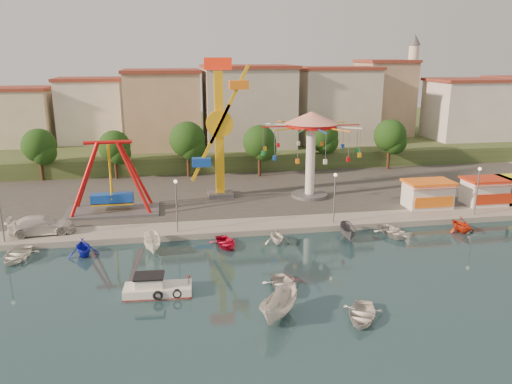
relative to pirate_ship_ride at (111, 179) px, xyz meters
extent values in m
plane|color=#142F37|center=(14.91, -20.58, -4.39)|extent=(200.00, 200.00, 0.00)
cube|color=#9E998E|center=(14.91, 41.42, -4.09)|extent=(200.00, 100.00, 0.60)
cube|color=#4C4944|center=(14.91, 9.42, -3.79)|extent=(90.00, 28.00, 0.01)
cube|color=#384C26|center=(14.91, 46.42, -2.89)|extent=(200.00, 60.00, 3.00)
cube|color=#59595E|center=(0.00, 0.00, -3.64)|extent=(10.00, 5.00, 0.30)
cube|color=#1546BA|center=(0.00, 0.00, -2.19)|extent=(4.50, 1.40, 1.00)
cylinder|color=red|center=(0.00, 0.00, 4.01)|extent=(5.00, 0.40, 0.40)
cube|color=#59595E|center=(12.36, 4.51, -3.54)|extent=(3.00, 3.00, 0.50)
cube|color=yellow|center=(12.36, 4.51, 3.71)|extent=(1.00, 1.00, 15.00)
cube|color=red|center=(12.36, 4.51, 12.01)|extent=(3.20, 0.50, 1.40)
cylinder|color=yellow|center=(12.36, 3.71, 5.21)|extent=(3.20, 0.50, 3.20)
cube|color=yellow|center=(13.50, 3.51, 7.43)|extent=(4.85, 0.35, 9.07)
cube|color=orange|center=(14.63, 3.51, 9.66)|extent=(2.20, 1.20, 1.00)
cylinder|color=#59595E|center=(23.08, 2.28, -3.59)|extent=(4.40, 4.40, 0.40)
cylinder|color=white|center=(23.08, 2.28, 0.71)|extent=(1.10, 1.10, 9.00)
cylinder|color=red|center=(23.08, 2.28, 5.01)|extent=(6.00, 6.00, 0.50)
cone|color=red|center=(23.08, 2.28, 5.91)|extent=(6.40, 6.40, 1.40)
cube|color=white|center=(35.17, -4.08, -2.39)|extent=(5.00, 3.00, 2.80)
cube|color=orange|center=(35.17, -4.08, -0.84)|extent=(5.40, 3.40, 0.25)
cube|color=red|center=(35.17, -5.78, -1.19)|extent=(5.00, 0.77, 0.43)
cube|color=white|center=(42.49, -4.08, -2.39)|extent=(5.00, 3.00, 2.80)
cube|color=red|center=(42.49, -4.08, -0.84)|extent=(5.40, 3.40, 0.25)
cube|color=red|center=(42.49, -5.78, -1.19)|extent=(5.00, 0.77, 0.43)
cylinder|color=#59595E|center=(-9.09, -7.58, -1.29)|extent=(0.14, 0.14, 5.00)
cylinder|color=#59595E|center=(6.91, -7.58, -1.29)|extent=(0.14, 0.14, 5.00)
cylinder|color=#59595E|center=(22.91, -7.58, -1.29)|extent=(0.14, 0.14, 5.00)
cylinder|color=#59595E|center=(38.91, -7.58, -1.29)|extent=(0.14, 0.14, 5.00)
cylinder|color=#382314|center=(-11.09, 16.40, -2.00)|extent=(0.44, 0.44, 3.60)
sphere|color=black|center=(-11.09, 16.40, 1.10)|extent=(4.60, 4.60, 4.60)
cylinder|color=#382314|center=(-1.09, 15.66, -2.09)|extent=(0.44, 0.44, 3.40)
sphere|color=black|center=(-1.09, 15.66, 0.83)|extent=(4.35, 4.35, 4.35)
cylinder|color=#382314|center=(8.91, 15.23, -1.83)|extent=(0.44, 0.44, 3.92)
sphere|color=black|center=(8.91, 15.23, 1.54)|extent=(5.02, 5.02, 5.02)
cylinder|color=#382314|center=(18.91, 13.78, -1.96)|extent=(0.44, 0.44, 3.66)
sphere|color=black|center=(18.91, 13.78, 1.18)|extent=(4.68, 4.68, 4.68)
cylinder|color=#382314|center=(28.91, 16.77, -1.89)|extent=(0.44, 0.44, 3.80)
sphere|color=black|center=(28.91, 16.77, 1.37)|extent=(4.86, 4.86, 4.86)
cylinder|color=#382314|center=(38.91, 14.96, -1.91)|extent=(0.44, 0.44, 3.77)
sphere|color=black|center=(38.91, 14.96, 1.33)|extent=(4.83, 4.83, 4.83)
cube|color=silver|center=(-6.41, 30.80, 2.92)|extent=(12.33, 9.01, 8.63)
cube|color=tan|center=(6.73, 31.38, 4.22)|extent=(11.95, 9.28, 11.23)
cube|color=beige|center=(20.52, 28.22, 3.20)|extent=(12.59, 10.50, 9.20)
cube|color=beige|center=(33.98, 31.62, 3.22)|extent=(10.75, 9.23, 9.24)
cube|color=tan|center=(47.28, 29.75, 4.21)|extent=(12.77, 10.96, 11.21)
cube|color=silver|center=(59.06, 28.19, 4.78)|extent=(8.23, 8.98, 12.36)
cube|color=beige|center=(70.94, 33.12, 2.99)|extent=(11.59, 10.93, 8.76)
cylinder|color=silver|center=(50.91, 33.42, 6.61)|extent=(1.80, 1.80, 16.00)
cylinder|color=#59595E|center=(50.91, 33.42, 11.61)|extent=(2.80, 2.80, 0.30)
cone|color=#59595E|center=(50.91, 33.42, 15.61)|extent=(2.20, 2.20, 2.00)
cube|color=white|center=(5.21, -19.67, -4.09)|extent=(5.12, 2.18, 0.90)
cube|color=red|center=(5.21, -19.67, -4.31)|extent=(5.12, 2.18, 0.16)
cube|color=white|center=(4.60, -19.57, -3.34)|extent=(2.09, 1.61, 0.90)
cube|color=black|center=(4.60, -19.57, -2.84)|extent=(2.30, 1.83, 0.12)
torus|color=black|center=(5.21, -20.68, -3.94)|extent=(0.77, 0.24, 0.76)
torus|color=black|center=(6.61, -20.63, -3.94)|extent=(0.77, 0.24, 0.76)
imported|color=silver|center=(14.70, -20.45, -4.00)|extent=(3.11, 4.08, 0.79)
imported|color=silver|center=(18.96, -25.70, -4.00)|extent=(4.15, 4.67, 0.80)
imported|color=silver|center=(13.44, -24.63, -3.49)|extent=(4.12, 4.85, 1.81)
imported|color=silver|center=(-6.09, -5.93, -2.91)|extent=(6.31, 3.05, 1.77)
imported|color=white|center=(-7.23, -10.78, -3.96)|extent=(3.65, 4.62, 0.86)
imported|color=#161EC6|center=(-1.54, -10.78, -3.59)|extent=(3.42, 3.70, 1.61)
imported|color=white|center=(4.57, -10.78, -3.62)|extent=(1.81, 4.10, 1.54)
imported|color=red|center=(11.30, -10.78, -4.03)|extent=(3.19, 3.98, 0.73)
imported|color=white|center=(16.22, -10.78, -3.66)|extent=(2.68, 3.02, 1.47)
imported|color=#5E5E63|center=(23.34, -10.78, -3.68)|extent=(2.04, 3.90, 1.43)
imported|color=silver|center=(28.13, -10.78, -3.98)|extent=(3.61, 4.52, 0.84)
imported|color=red|center=(35.41, -10.78, -3.60)|extent=(2.93, 3.30, 1.59)
camera|label=1|loc=(6.72, -54.51, 13.13)|focal=35.00mm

